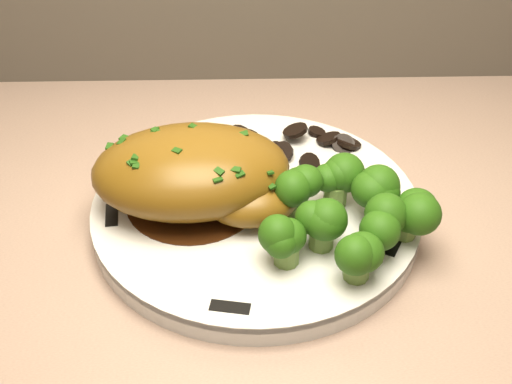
{
  "coord_description": "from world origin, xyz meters",
  "views": [
    {
      "loc": [
        0.13,
        1.31,
        1.27
      ],
      "look_at": [
        0.14,
        1.73,
        0.94
      ],
      "focal_mm": 45.0,
      "sensor_mm": 36.0,
      "label": 1
    }
  ],
  "objects": [
    {
      "name": "plate",
      "position": [
        0.14,
        1.73,
        0.92
      ],
      "size": [
        0.29,
        0.29,
        0.02
      ],
      "primitive_type": "cylinder",
      "rotation": [
        0.0,
        0.0,
        0.05
      ],
      "color": "silver",
      "rests_on": "counter"
    },
    {
      "name": "rim_accent_0",
      "position": [
        0.23,
        1.81,
        0.93
      ],
      "size": [
        0.03,
        0.03,
        0.0
      ],
      "primitive_type": "cube",
      "rotation": [
        0.0,
        0.0,
        2.34
      ],
      "color": "black",
      "rests_on": "plate"
    },
    {
      "name": "rim_accent_1",
      "position": [
        0.09,
        1.84,
        0.93
      ],
      "size": [
        0.03,
        0.02,
        0.0
      ],
      "primitive_type": "cube",
      "rotation": [
        0.0,
        0.0,
        3.59
      ],
      "color": "black",
      "rests_on": "plate"
    },
    {
      "name": "rim_accent_2",
      "position": [
        0.02,
        1.71,
        0.93
      ],
      "size": [
        0.01,
        0.03,
        0.0
      ],
      "primitive_type": "cube",
      "rotation": [
        0.0,
        0.0,
        4.85
      ],
      "color": "black",
      "rests_on": "plate"
    },
    {
      "name": "rim_accent_3",
      "position": [
        0.12,
        1.61,
        0.93
      ],
      "size": [
        0.03,
        0.02,
        0.0
      ],
      "primitive_type": "cube",
      "rotation": [
        0.0,
        0.0,
        6.11
      ],
      "color": "black",
      "rests_on": "plate"
    },
    {
      "name": "rim_accent_4",
      "position": [
        0.25,
        1.67,
        0.93
      ],
      "size": [
        0.02,
        0.03,
        0.0
      ],
      "primitive_type": "cube",
      "rotation": [
        0.0,
        0.0,
        7.36
      ],
      "color": "black",
      "rests_on": "plate"
    },
    {
      "name": "gravy_pool",
      "position": [
        0.09,
        1.73,
        0.93
      ],
      "size": [
        0.11,
        0.11,
        0.0
      ],
      "primitive_type": "cylinder",
      "color": "#321709",
      "rests_on": "plate"
    },
    {
      "name": "chicken_breast",
      "position": [
        0.09,
        1.73,
        0.96
      ],
      "size": [
        0.17,
        0.12,
        0.06
      ],
      "rotation": [
        0.0,
        0.0,
        0.05
      ],
      "color": "brown",
      "rests_on": "plate"
    },
    {
      "name": "mushroom_pile",
      "position": [
        0.18,
        1.8,
        0.93
      ],
      "size": [
        0.1,
        0.07,
        0.03
      ],
      "color": "black",
      "rests_on": "plate"
    },
    {
      "name": "broccoli_florets",
      "position": [
        0.21,
        1.68,
        0.95
      ],
      "size": [
        0.12,
        0.11,
        0.05
      ],
      "rotation": [
        0.0,
        0.0,
        -0.12
      ],
      "color": "olive",
      "rests_on": "plate"
    }
  ]
}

